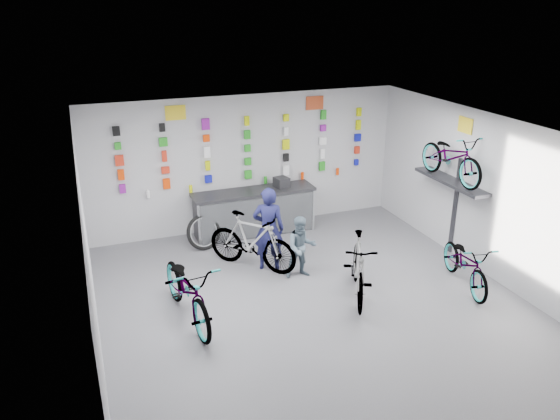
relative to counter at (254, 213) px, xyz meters
name	(u,v)px	position (x,y,z in m)	size (l,w,h in m)	color
floor	(321,313)	(0.00, -3.54, -0.49)	(8.00, 8.00, 0.00)	#515156
ceiling	(327,137)	(0.00, -3.54, 2.51)	(8.00, 8.00, 0.00)	white
wall_back	(247,163)	(0.00, 0.46, 1.01)	(7.00, 7.00, 0.00)	#BDBEC0
wall_front	(506,391)	(0.00, -7.54, 1.01)	(7.00, 7.00, 0.00)	#BDBEC0
wall_left	(90,267)	(-3.50, -3.54, 1.01)	(8.00, 8.00, 0.00)	#BDBEC0
wall_right	(502,203)	(3.50, -3.54, 1.01)	(8.00, 8.00, 0.00)	#BDBEC0
counter	(254,213)	(0.00, 0.00, 0.00)	(2.70, 0.66, 1.00)	black
merch_wall	(243,152)	(-0.09, 0.39, 1.30)	(5.56, 0.08, 1.57)	#8D1799
wall_bracket	(451,185)	(3.33, -2.34, 0.98)	(0.39, 1.90, 2.00)	#333338
sign_left	(175,113)	(-1.50, 0.44, 2.23)	(0.42, 0.02, 0.30)	yellow
sign_right	(315,103)	(1.60, 0.44, 2.23)	(0.42, 0.02, 0.30)	#CE4C24
sign_side	(465,125)	(3.48, -2.34, 2.16)	(0.02, 0.40, 0.30)	yellow
bike_left	(187,289)	(-2.09, -2.94, 0.07)	(0.73, 2.10, 1.10)	gray
bike_center	(358,268)	(0.83, -3.25, 0.07)	(0.52, 1.84, 1.10)	gray
bike_right	(466,263)	(2.82, -3.62, -0.03)	(0.61, 1.75, 0.92)	gray
bike_service	(252,241)	(-0.56, -1.58, 0.08)	(0.53, 1.88, 1.13)	gray
bike_wall	(452,157)	(3.25, -2.34, 1.57)	(0.63, 1.80, 0.95)	gray
clerk	(269,229)	(-0.27, -1.71, 0.34)	(0.60, 0.40, 1.65)	#161743
customer	(301,247)	(0.18, -2.24, 0.11)	(0.58, 0.45, 1.20)	slate
spare_wheel	(204,232)	(-1.23, -0.37, -0.13)	(0.80, 0.46, 0.74)	black
register	(282,182)	(0.65, 0.01, 0.62)	(0.28, 0.30, 0.22)	black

